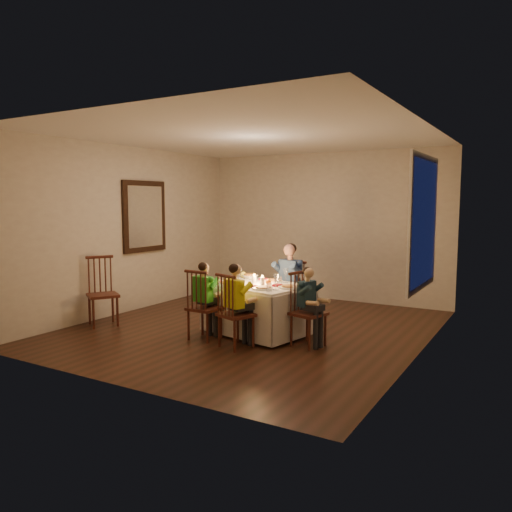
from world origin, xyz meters
The scene contains 26 objects.
ground centered at (0.00, 0.00, 0.00)m, with size 5.00×5.00×0.00m, color black.
wall_left centered at (-2.25, 0.00, 1.30)m, with size 0.02×5.00×2.60m, color beige.
wall_right centered at (2.25, 0.00, 1.30)m, with size 0.02×5.00×2.60m, color beige.
wall_back centered at (0.00, 2.50, 1.30)m, with size 4.50×0.02×2.60m, color beige.
ceiling centered at (0.00, 0.00, 2.60)m, with size 5.00×5.00×0.00m, color white.
dining_table centered at (0.20, -0.19, 0.47)m, with size 1.43×1.16×0.63m.
chair_adult centered at (0.32, 0.48, 0.00)m, with size 0.37×0.35×0.90m, color #3B1710, non-canonical shape.
chair_near_left centered at (-0.24, -0.77, 0.00)m, with size 0.37×0.35×0.90m, color #3B1710, non-canonical shape.
chair_near_right centered at (0.30, -0.88, 0.00)m, with size 0.37×0.35×0.90m, color #3B1710, non-canonical shape.
chair_end centered at (1.02, -0.38, 0.00)m, with size 0.37×0.35×0.90m, color #3B1710, non-canonical shape.
chair_extra centered at (-1.90, -0.92, 0.00)m, with size 0.40×0.38×0.97m, color #3B1710, non-canonical shape.
adult centered at (0.32, 0.48, 0.00)m, with size 0.40×0.37×1.15m, color #304D7A, non-canonical shape.
child_green centered at (-0.24, -0.77, 0.00)m, with size 0.31×0.28×0.99m, color green, non-canonical shape.
child_yellow centered at (0.30, -0.88, 0.00)m, with size 0.32×0.30×1.01m, color yellow, non-canonical shape.
child_teal centered at (1.02, -0.38, 0.00)m, with size 0.29×0.27×0.96m, color #19303E, non-canonical shape.
setting_adult centered at (0.29, 0.08, 0.67)m, with size 0.26×0.26×0.02m, color silver.
setting_green centered at (-0.15, -0.42, 0.67)m, with size 0.26×0.26×0.02m, color silver.
setting_yellow centered at (0.44, -0.48, 0.67)m, with size 0.26×0.26×0.02m, color silver.
setting_teal centered at (0.68, -0.26, 0.67)m, with size 0.26×0.26×0.02m, color silver.
candle_left centered at (0.13, -0.18, 0.71)m, with size 0.06×0.06×0.10m, color silver.
candle_right centered at (0.28, -0.21, 0.71)m, with size 0.06×0.06×0.10m, color silver.
squash centered at (-0.25, 0.17, 0.71)m, with size 0.09×0.09×0.09m, color yellow.
orange_fruit centered at (0.35, -0.18, 0.70)m, with size 0.08×0.08×0.08m, color orange.
serving_bowl centered at (-0.14, 0.17, 0.69)m, with size 0.21×0.21×0.05m, color silver.
wall_mirror centered at (-2.22, 0.30, 1.50)m, with size 0.06×0.95×1.15m.
window_blinds centered at (2.21, 0.10, 1.50)m, with size 0.07×1.34×1.54m.
Camera 1 is at (3.45, -5.79, 1.74)m, focal length 35.00 mm.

